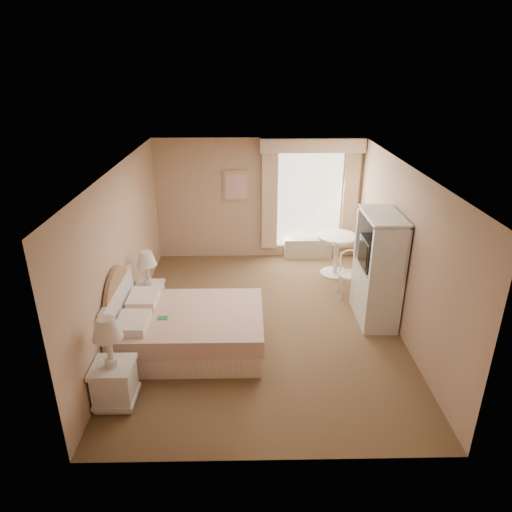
{
  "coord_description": "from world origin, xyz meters",
  "views": [
    {
      "loc": [
        -0.22,
        -6.31,
        3.87
      ],
      "look_at": [
        -0.1,
        0.3,
        1.04
      ],
      "focal_mm": 32.0,
      "sensor_mm": 36.0,
      "label": 1
    }
  ],
  "objects_px": {
    "round_table": "(336,248)",
    "cafe_chair": "(350,270)",
    "bed": "(186,328)",
    "nightstand_near": "(113,373)",
    "armoire": "(377,277)",
    "nightstand_far": "(150,291)"
  },
  "relations": [
    {
      "from": "nightstand_near",
      "to": "round_table",
      "type": "xyz_separation_m",
      "value": [
        3.33,
        3.64,
        0.09
      ]
    },
    {
      "from": "bed",
      "to": "nightstand_near",
      "type": "xyz_separation_m",
      "value": [
        -0.71,
        -1.17,
        0.12
      ]
    },
    {
      "from": "nightstand_near",
      "to": "nightstand_far",
      "type": "relative_size",
      "value": 1.09
    },
    {
      "from": "bed",
      "to": "cafe_chair",
      "type": "relative_size",
      "value": 2.45
    },
    {
      "from": "bed",
      "to": "nightstand_near",
      "type": "bearing_deg",
      "value": -121.46
    },
    {
      "from": "nightstand_far",
      "to": "cafe_chair",
      "type": "bearing_deg",
      "value": 9.44
    },
    {
      "from": "bed",
      "to": "nightstand_near",
      "type": "height_order",
      "value": "bed"
    },
    {
      "from": "bed",
      "to": "nightstand_far",
      "type": "distance_m",
      "value": 1.25
    },
    {
      "from": "round_table",
      "to": "cafe_chair",
      "type": "relative_size",
      "value": 0.96
    },
    {
      "from": "round_table",
      "to": "cafe_chair",
      "type": "height_order",
      "value": "cafe_chair"
    },
    {
      "from": "nightstand_near",
      "to": "armoire",
      "type": "xyz_separation_m",
      "value": [
        3.65,
        1.96,
        0.29
      ]
    },
    {
      "from": "round_table",
      "to": "armoire",
      "type": "relative_size",
      "value": 0.45
    },
    {
      "from": "cafe_chair",
      "to": "bed",
      "type": "bearing_deg",
      "value": -145.87
    },
    {
      "from": "nightstand_near",
      "to": "round_table",
      "type": "distance_m",
      "value": 4.94
    },
    {
      "from": "nightstand_far",
      "to": "bed",
      "type": "bearing_deg",
      "value": -55.25
    },
    {
      "from": "cafe_chair",
      "to": "armoire",
      "type": "xyz_separation_m",
      "value": [
        0.24,
        -0.8,
        0.25
      ]
    },
    {
      "from": "nightstand_near",
      "to": "round_table",
      "type": "relative_size",
      "value": 1.46
    },
    {
      "from": "round_table",
      "to": "armoire",
      "type": "distance_m",
      "value": 1.72
    },
    {
      "from": "bed",
      "to": "nightstand_near",
      "type": "relative_size",
      "value": 1.74
    },
    {
      "from": "nightstand_near",
      "to": "bed",
      "type": "bearing_deg",
      "value": 58.54
    },
    {
      "from": "bed",
      "to": "cafe_chair",
      "type": "height_order",
      "value": "bed"
    },
    {
      "from": "nightstand_far",
      "to": "round_table",
      "type": "relative_size",
      "value": 1.34
    }
  ]
}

